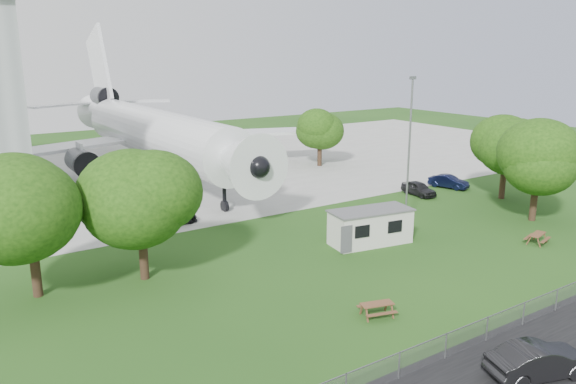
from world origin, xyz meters
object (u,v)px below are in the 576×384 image
airliner (152,131)px  site_cabin (371,226)px  car_centre_sedan (539,361)px  picnic_east (537,243)px  picnic_west (377,316)px

airliner → site_cabin: bearing=-80.8°
site_cabin → car_centre_sedan: bearing=-108.4°
site_cabin → picnic_east: bearing=-34.0°
site_cabin → picnic_east: 12.57m
airliner → picnic_west: airliner is taller
airliner → car_centre_sedan: (-0.78, -48.66, -4.50)m
car_centre_sedan → site_cabin: bearing=-0.9°
site_cabin → car_centre_sedan: (-5.82, -17.52, -0.54)m
picnic_west → car_centre_sedan: (1.92, -8.32, 0.77)m
picnic_west → site_cabin: bearing=66.1°
airliner → site_cabin: (5.04, -31.14, -3.96)m
site_cabin → picnic_west: (-7.75, -9.21, -1.31)m
site_cabin → picnic_west: bearing=-130.1°
airliner → car_centre_sedan: size_ratio=10.18×
car_centre_sedan → airliner: bearing=16.6°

